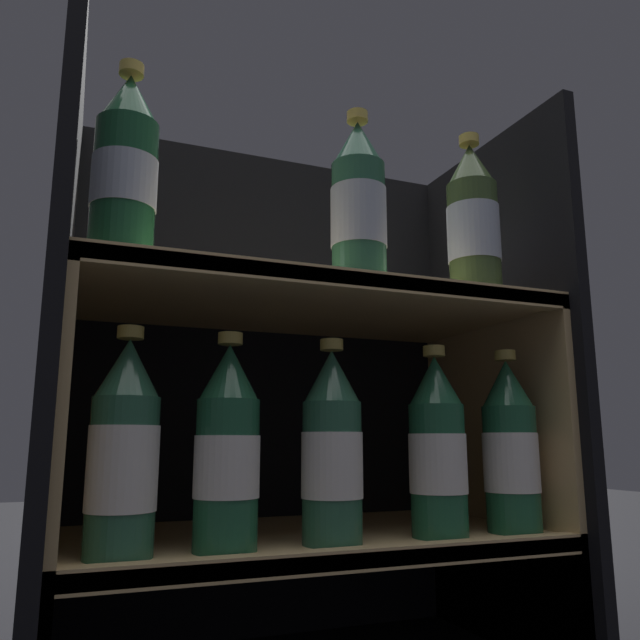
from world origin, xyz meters
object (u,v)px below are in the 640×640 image
at_px(bottle_upper_front_2, 473,224).
at_px(bottle_lower_front_4, 510,450).
at_px(bottle_lower_front_0, 124,453).
at_px(bottle_lower_front_2, 332,451).
at_px(bottle_upper_front_0, 125,170).
at_px(bottle_lower_front_3, 437,450).
at_px(bottle_lower_front_1, 227,451).
at_px(bottle_upper_front_1, 358,207).

bearing_deg(bottle_upper_front_2, bottle_lower_front_4, 0.00).
relative_size(bottle_lower_front_0, bottle_lower_front_4, 1.00).
bearing_deg(bottle_lower_front_2, bottle_lower_front_0, 180.00).
bearing_deg(bottle_lower_front_4, bottle_upper_front_0, 180.00).
relative_size(bottle_lower_front_2, bottle_lower_front_4, 1.00).
distance_m(bottle_lower_front_0, bottle_lower_front_3, 0.40).
bearing_deg(bottle_upper_front_2, bottle_lower_front_2, 180.00).
bearing_deg(bottle_upper_front_0, bottle_lower_front_4, 0.00).
bearing_deg(bottle_upper_front_0, bottle_lower_front_1, 0.00).
bearing_deg(bottle_lower_front_2, bottle_lower_front_1, 180.00).
xyz_separation_m(bottle_lower_front_3, bottle_lower_front_4, (0.12, 0.00, -0.00)).
bearing_deg(bottle_lower_front_4, bottle_upper_front_2, 180.00).
distance_m(bottle_lower_front_1, bottle_lower_front_3, 0.29).
distance_m(bottle_upper_front_1, bottle_lower_front_1, 0.37).
xyz_separation_m(bottle_upper_front_0, bottle_lower_front_3, (0.42, 0.00, -0.33)).
height_order(bottle_upper_front_0, bottle_lower_front_0, bottle_upper_front_0).
height_order(bottle_lower_front_2, bottle_lower_front_4, same).
bearing_deg(bottle_lower_front_1, bottle_lower_front_4, 0.00).
distance_m(bottle_upper_front_2, bottle_lower_front_4, 0.33).
height_order(bottle_upper_front_1, bottle_lower_front_2, bottle_upper_front_1).
distance_m(bottle_upper_front_2, bottle_lower_front_1, 0.49).
xyz_separation_m(bottle_lower_front_0, bottle_lower_front_2, (0.25, 0.00, 0.00)).
bearing_deg(bottle_lower_front_1, bottle_lower_front_3, 0.00).
relative_size(bottle_upper_front_2, bottle_lower_front_3, 1.00).
distance_m(bottle_upper_front_1, bottle_upper_front_2, 0.19).
bearing_deg(bottle_lower_front_0, bottle_upper_front_0, 180.00).
height_order(bottle_lower_front_1, bottle_lower_front_2, same).
distance_m(bottle_lower_front_0, bottle_lower_front_2, 0.25).
distance_m(bottle_lower_front_2, bottle_lower_front_4, 0.27).
relative_size(bottle_lower_front_0, bottle_lower_front_2, 1.00).
relative_size(bottle_upper_front_0, bottle_lower_front_4, 1.00).
relative_size(bottle_lower_front_1, bottle_lower_front_3, 1.00).
distance_m(bottle_upper_front_2, bottle_lower_front_0, 0.58).
distance_m(bottle_lower_front_3, bottle_lower_front_4, 0.12).
xyz_separation_m(bottle_lower_front_0, bottle_lower_front_4, (0.53, 0.00, 0.00)).
bearing_deg(bottle_lower_front_0, bottle_upper_front_1, 0.00).
bearing_deg(bottle_lower_front_3, bottle_lower_front_2, 180.00).
bearing_deg(bottle_lower_front_0, bottle_upper_front_2, 0.00).
bearing_deg(bottle_upper_front_0, bottle_lower_front_0, 0.00).
distance_m(bottle_lower_front_0, bottle_lower_front_4, 0.53).
bearing_deg(bottle_upper_front_1, bottle_lower_front_0, 180.00).
height_order(bottle_upper_front_1, bottle_lower_front_1, bottle_upper_front_1).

